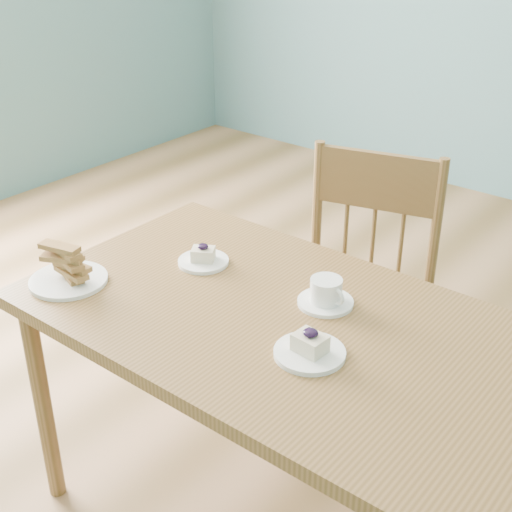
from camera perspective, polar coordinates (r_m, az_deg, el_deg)
room at (r=1.77m, az=2.29°, el=18.43°), size 5.01×5.01×2.71m
dining_table at (r=1.76m, az=2.22°, el=-6.86°), size 1.32×0.75×0.70m
dining_chair at (r=2.25m, az=8.11°, el=-3.58°), size 0.51×0.50×0.93m
cheesecake_plate_near at (r=1.59m, az=4.32°, el=-7.41°), size 0.16×0.16×0.07m
cheesecake_plate_far at (r=1.96m, az=-4.24°, el=-0.19°), size 0.14×0.14×0.06m
coffee_cup at (r=1.77m, az=5.64°, el=-3.03°), size 0.14×0.14×0.07m
biscotti_plate at (r=1.92m, az=-14.88°, el=-1.09°), size 0.20×0.20×0.11m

